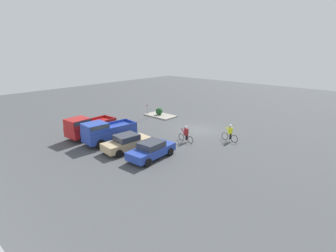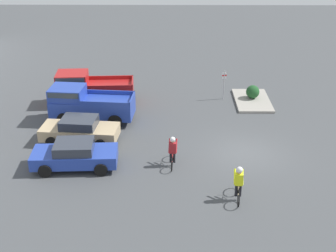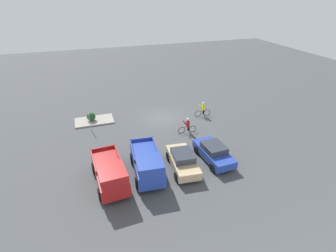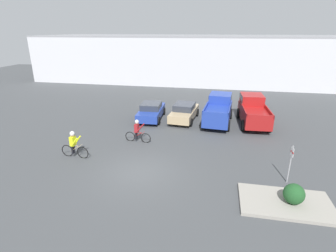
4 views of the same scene
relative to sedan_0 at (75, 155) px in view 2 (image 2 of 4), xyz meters
name	(u,v)px [view 2 (image 2 of 4)]	position (x,y,z in m)	size (l,w,h in m)	color
ground_plane	(245,153)	(1.57, -8.80, -0.72)	(80.00, 80.00, 0.00)	#424447
sedan_0	(75,155)	(0.00, 0.00, 0.00)	(2.10, 4.31, 1.41)	#233D9E
sedan_1	(80,130)	(2.80, 0.25, 0.01)	(2.23, 4.39, 1.43)	tan
pickup_truck_0	(87,104)	(5.63, 0.31, 0.41)	(2.47, 5.11, 2.14)	#233D9E
pickup_truck_1	(89,87)	(8.38, 0.59, 0.40)	(2.36, 5.05, 2.14)	maroon
cyclist_0	(173,151)	(0.29, -4.90, 0.11)	(1.83, 0.48, 1.61)	black
cyclist_1	(239,182)	(-2.73, -7.84, 0.15)	(1.81, 0.48, 1.69)	black
fire_lane_sign	(224,82)	(9.20, -8.36, 0.51)	(0.07, 0.30, 2.01)	#9E9EA3
curb_island	(252,101)	(8.73, -10.27, -0.64)	(3.94, 2.30, 0.15)	gray
shrub	(253,92)	(8.99, -10.30, -0.12)	(0.90, 0.90, 0.90)	#1E4C23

